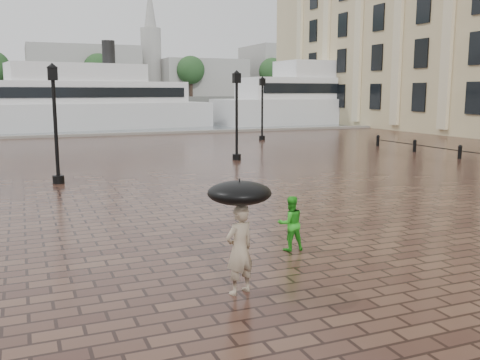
# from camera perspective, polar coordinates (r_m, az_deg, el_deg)

# --- Properties ---
(ground) EXTENTS (300.00, 300.00, 0.00)m
(ground) POSITION_cam_1_polar(r_m,az_deg,el_deg) (13.93, 9.72, -5.24)
(ground) COLOR #331D17
(ground) RESTS_ON ground
(harbour_water) EXTENTS (240.00, 240.00, 0.00)m
(harbour_water) POSITION_cam_1_polar(r_m,az_deg,el_deg) (103.72, -18.36, 7.04)
(harbour_water) COLOR #464F55
(harbour_water) RESTS_ON ground
(quay_edge) EXTENTS (80.00, 0.60, 0.30)m
(quay_edge) POSITION_cam_1_polar(r_m,az_deg,el_deg) (44.14, -12.81, 4.67)
(quay_edge) COLOR slate
(quay_edge) RESTS_ON ground
(far_shore) EXTENTS (300.00, 60.00, 2.00)m
(far_shore) POSITION_cam_1_polar(r_m,az_deg,el_deg) (171.58, -20.01, 8.06)
(far_shore) COLOR #4C4C47
(far_shore) RESTS_ON ground
(distant_skyline) EXTENTS (102.50, 22.00, 33.00)m
(distant_skyline) POSITION_cam_1_polar(r_m,az_deg,el_deg) (170.73, -3.35, 11.44)
(distant_skyline) COLOR #97958F
(distant_skyline) RESTS_ON ground
(far_trees) EXTENTS (188.00, 8.00, 13.50)m
(far_trees) POSITION_cam_1_polar(r_m,az_deg,el_deg) (149.70, -19.83, 11.17)
(far_trees) COLOR #2D2119
(far_trees) RESTS_ON ground
(street_lamps) EXTENTS (21.44, 14.44, 4.40)m
(street_lamps) POSITION_cam_1_polar(r_m,az_deg,el_deg) (29.48, -11.15, 6.99)
(street_lamps) COLOR black
(street_lamps) RESTS_ON ground
(adult_pedestrian) EXTENTS (0.67, 0.54, 1.59)m
(adult_pedestrian) POSITION_cam_1_polar(r_m,az_deg,el_deg) (9.32, -0.06, -7.43)
(adult_pedestrian) COLOR #9E8A70
(adult_pedestrian) RESTS_ON ground
(child_pedestrian) EXTENTS (0.62, 0.50, 1.22)m
(child_pedestrian) POSITION_cam_1_polar(r_m,az_deg,el_deg) (11.92, 5.41, -4.61)
(child_pedestrian) COLOR green
(child_pedestrian) RESTS_ON ground
(ferry_near) EXTENTS (25.57, 9.74, 8.18)m
(ferry_near) POSITION_cam_1_polar(r_m,az_deg,el_deg) (52.09, -16.80, 7.91)
(ferry_near) COLOR silver
(ferry_near) RESTS_ON ground
(ferry_far) EXTENTS (28.18, 7.87, 9.16)m
(ferry_far) POSITION_cam_1_polar(r_m,az_deg,el_deg) (61.51, 10.21, 8.61)
(ferry_far) COLOR silver
(ferry_far) RESTS_ON ground
(umbrella) EXTENTS (1.10, 1.10, 1.11)m
(umbrella) POSITION_cam_1_polar(r_m,az_deg,el_deg) (9.08, -0.06, -1.39)
(umbrella) COLOR black
(umbrella) RESTS_ON ground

